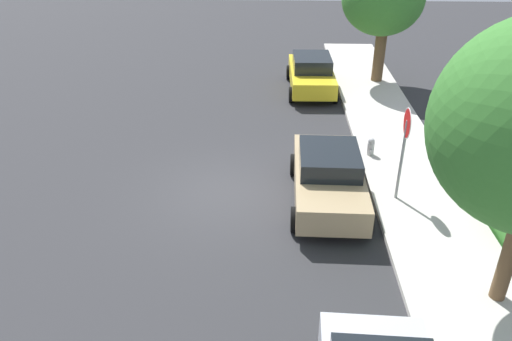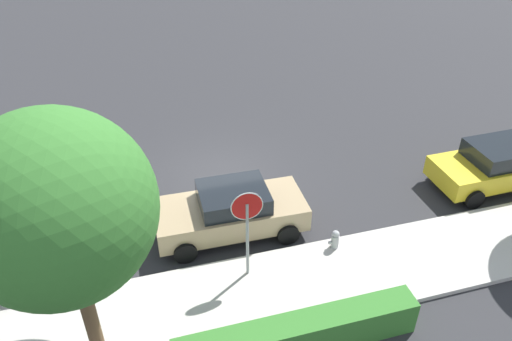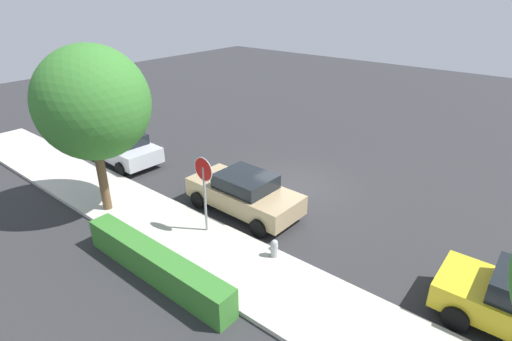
{
  "view_description": "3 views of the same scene",
  "coord_description": "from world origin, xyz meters",
  "views": [
    {
      "loc": [
        12.14,
        1.31,
        7.44
      ],
      "look_at": [
        0.71,
        0.89,
        1.12
      ],
      "focal_mm": 35.0,
      "sensor_mm": 36.0,
      "label": 1
    },
    {
      "loc": [
        2.69,
        13.79,
        9.77
      ],
      "look_at": [
        -0.78,
        1.68,
        1.19
      ],
      "focal_mm": 35.0,
      "sensor_mm": 36.0,
      "label": 2
    },
    {
      "loc": [
        -8.06,
        12.38,
        7.53
      ],
      "look_at": [
        0.97,
        1.35,
        0.91
      ],
      "focal_mm": 28.0,
      "sensor_mm": 36.0,
      "label": 3
    }
  ],
  "objects": [
    {
      "name": "stop_sign",
      "position": [
        0.32,
        4.73,
        1.91
      ],
      "size": [
        0.8,
        0.08,
        2.76
      ],
      "color": "gray",
      "rests_on": "ground_plane"
    },
    {
      "name": "parked_car_yellow",
      "position": [
        -8.67,
        2.92,
        0.77
      ],
      "size": [
        4.37,
        2.05,
        1.52
      ],
      "color": "yellow",
      "rests_on": "ground_plane"
    },
    {
      "name": "ground_plane",
      "position": [
        0.0,
        0.0,
        0.0
      ],
      "size": [
        60.0,
        60.0,
        0.0
      ],
      "primitive_type": "plane",
      "color": "#2D2D30"
    },
    {
      "name": "front_yard_hedge",
      "position": [
        -0.19,
        7.19,
        0.46
      ],
      "size": [
        5.6,
        0.67,
        0.91
      ],
      "color": "#387A2D",
      "rests_on": "ground_plane"
    },
    {
      "name": "sidewalk_curb",
      "position": [
        0.0,
        5.44,
        0.07
      ],
      "size": [
        32.0,
        2.68,
        0.14
      ],
      "primitive_type": "cube",
      "color": "beige",
      "rests_on": "ground_plane"
    },
    {
      "name": "fire_hydrant",
      "position": [
        -2.27,
        4.45,
        0.36
      ],
      "size": [
        0.3,
        0.22,
        0.72
      ],
      "color": "#A5A5A8",
      "rests_on": "ground_plane"
    },
    {
      "name": "parked_car_tan",
      "position": [
        0.3,
        2.84,
        0.76
      ],
      "size": [
        4.33,
        2.1,
        1.5
      ],
      "color": "tan",
      "rests_on": "ground_plane"
    }
  ]
}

